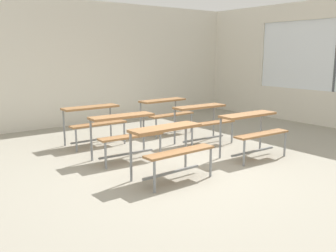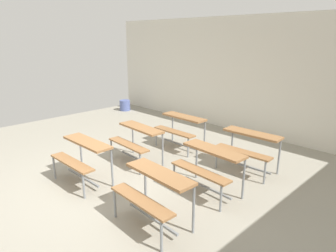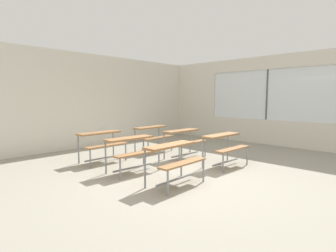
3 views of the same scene
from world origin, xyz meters
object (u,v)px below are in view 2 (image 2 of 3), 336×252
(desk_bench_r0c1, at_px, (154,187))
(trash_bin, at_px, (125,105))
(desk_bench_r1c0, at_px, (137,136))
(desk_bench_r2c0, at_px, (181,124))
(desk_bench_r0c0, at_px, (82,152))
(desk_bench_r1c1, at_px, (209,161))
(desk_bench_r2c1, at_px, (249,143))

(desk_bench_r0c1, distance_m, trash_bin, 6.82)
(desk_bench_r1c0, xyz_separation_m, desk_bench_r2c0, (0.03, 1.25, 0.00))
(desk_bench_r1c0, relative_size, desk_bench_r2c0, 1.03)
(desk_bench_r0c0, bearing_deg, desk_bench_r1c1, 34.40)
(desk_bench_r1c0, relative_size, trash_bin, 3.14)
(desk_bench_r2c1, bearing_deg, desk_bench_r0c0, -127.73)
(desk_bench_r2c1, bearing_deg, desk_bench_r1c0, -147.04)
(desk_bench_r1c0, bearing_deg, desk_bench_r1c1, 4.40)
(desk_bench_r1c0, bearing_deg, trash_bin, 149.24)
(desk_bench_r2c1, height_order, trash_bin, desk_bench_r2c1)
(desk_bench_r1c0, bearing_deg, desk_bench_r2c1, 38.21)
(desk_bench_r0c1, xyz_separation_m, desk_bench_r2c1, (-0.03, 2.43, 0.00))
(desk_bench_r1c0, height_order, trash_bin, desk_bench_r1c0)
(desk_bench_r0c0, height_order, desk_bench_r1c0, same)
(desk_bench_r0c1, bearing_deg, trash_bin, 148.73)
(desk_bench_r1c1, height_order, desk_bench_r2c0, same)
(desk_bench_r0c1, height_order, desk_bench_r1c0, same)
(desk_bench_r0c1, relative_size, trash_bin, 3.12)
(desk_bench_r2c1, distance_m, trash_bin, 5.81)
(desk_bench_r0c0, height_order, desk_bench_r1c1, same)
(desk_bench_r1c0, bearing_deg, desk_bench_r2c0, 91.41)
(desk_bench_r2c0, bearing_deg, desk_bench_r1c0, -91.65)
(desk_bench_r0c1, bearing_deg, desk_bench_r0c0, -176.39)
(desk_bench_r2c0, bearing_deg, trash_bin, 161.00)
(desk_bench_r1c0, relative_size, desk_bench_r1c1, 1.00)
(desk_bench_r2c0, height_order, trash_bin, desk_bench_r2c0)
(desk_bench_r1c0, bearing_deg, desk_bench_r0c1, -30.11)
(desk_bench_r2c1, relative_size, trash_bin, 3.12)
(desk_bench_r0c0, relative_size, trash_bin, 3.09)
(desk_bench_r2c0, height_order, desk_bench_r2c1, same)
(desk_bench_r1c0, xyz_separation_m, trash_bin, (-3.87, 2.58, -0.38))
(desk_bench_r0c0, height_order, desk_bench_r2c0, same)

